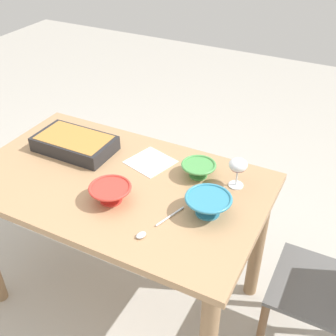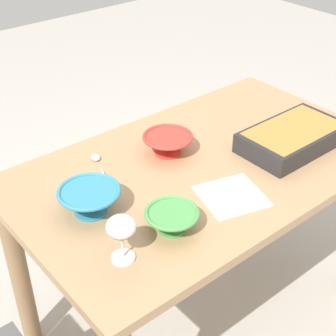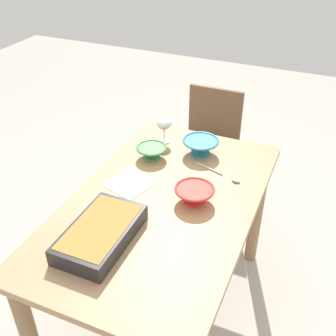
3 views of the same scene
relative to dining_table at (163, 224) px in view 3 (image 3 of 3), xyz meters
name	(u,v)px [view 3 (image 3 of 3)]	position (x,y,z in m)	size (l,w,h in m)	color
ground_plane	(164,313)	(0.00, 0.00, -0.65)	(8.00, 8.00, 0.00)	#B2ADA3
dining_table	(163,224)	(0.00, 0.00, 0.00)	(1.32, 0.79, 0.78)	tan
chair	(208,147)	(-1.02, -0.12, -0.18)	(0.42, 0.39, 0.85)	#595959
wine_glass	(164,125)	(-0.48, -0.20, 0.23)	(0.08, 0.08, 0.14)	white
casserole_dish	(101,233)	(0.32, -0.12, 0.17)	(0.38, 0.22, 0.07)	#262628
mixing_bowl	(194,194)	(-0.06, 0.13, 0.17)	(0.18, 0.18, 0.07)	red
small_bowl	(201,146)	(-0.44, 0.02, 0.18)	(0.19, 0.19, 0.08)	teal
serving_bowl	(152,151)	(-0.31, -0.20, 0.17)	(0.16, 0.16, 0.07)	#4C994C
serving_spoon	(226,176)	(-0.29, 0.21, 0.14)	(0.10, 0.25, 0.01)	silver
napkin	(130,183)	(-0.06, -0.20, 0.13)	(0.19, 0.19, 0.00)	white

